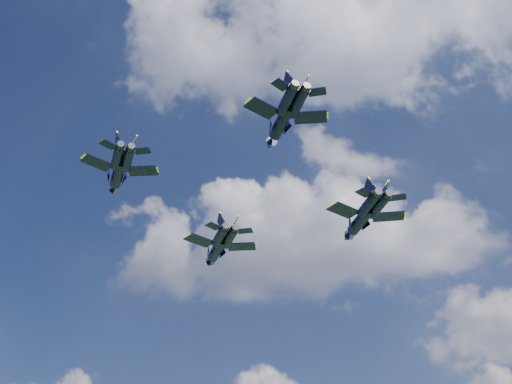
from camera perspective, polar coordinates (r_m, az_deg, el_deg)
The scene contains 4 objects.
jet_lead at distance 112.49m, azimuth -3.52°, elevation -5.16°, with size 12.17×16.11×3.95m.
jet_left at distance 94.40m, azimuth -12.19°, elevation 1.50°, with size 10.63×13.78×3.40m.
jet_right at distance 104.13m, azimuth 9.19°, elevation -2.58°, with size 12.31×16.63×4.02m.
jet_slot at distance 80.71m, azimuth 2.21°, elevation 6.12°, with size 10.22×13.66×3.33m.
Camera 1 is at (19.00, -71.81, 8.68)m, focal length 45.00 mm.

